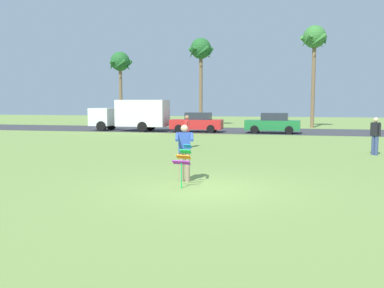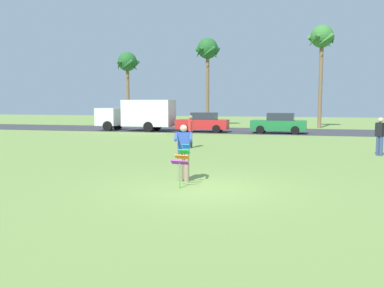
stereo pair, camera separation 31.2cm
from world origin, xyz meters
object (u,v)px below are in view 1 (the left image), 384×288
Objects in this scene: parked_truck_white_box at (133,114)px; parked_car_red at (197,123)px; palm_tree_right_near at (201,52)px; palm_tree_centre_far at (314,42)px; person_walker_near at (187,130)px; parked_car_green at (273,123)px; palm_tree_left_near at (120,64)px; person_walker_far at (375,135)px; kite_held at (183,159)px; person_kite_flyer at (184,151)px.

parked_car_red is at bearing 0.00° from parked_truck_white_box.
palm_tree_right_near is at bearing 65.82° from parked_truck_white_box.
palm_tree_centre_far is 22.40m from person_walker_near.
palm_tree_centre_far is (9.48, 8.26, 7.33)m from parked_car_red.
palm_tree_left_near is (-17.06, 10.18, 5.83)m from parked_car_green.
parked_truck_white_box is 20.88m from person_walker_far.
parked_car_red is at bearing -138.93° from palm_tree_centre_far.
palm_tree_left_near reaches higher than parked_car_green.
parked_car_green is 0.48× the size of palm_tree_right_near.
palm_tree_right_near is (3.95, 8.79, 6.06)m from parked_truck_white_box.
parked_car_red is 2.45× the size of person_walker_far.
palm_tree_left_near is (-15.38, 31.69, 5.78)m from kite_held.
person_walker_far reaches higher than parked_car_red.
person_walker_near reaches higher than kite_held.
parked_car_green is (1.68, 21.51, -0.04)m from kite_held.
person_walker_far is at bearing 49.61° from person_kite_flyer.
parked_car_red is at bearing -42.86° from palm_tree_left_near.
palm_tree_centre_far reaches higher than person_walker_near.
person_kite_flyer is 21.13m from parked_car_red.
palm_tree_left_near is 32.23m from person_walker_far.
parked_car_red is 16.81m from person_walker_far.
parked_car_red is (-4.42, 21.51, -0.04)m from kite_held.
palm_tree_centre_far is at bearing -2.74° from palm_tree_right_near.
parked_truck_white_box is at bearing -180.00° from parked_car_red.
kite_held is 0.69× the size of person_walker_near.
palm_tree_left_near is (-15.20, 30.88, 5.65)m from person_kite_flyer.
parked_car_red is 16.06m from palm_tree_left_near.
person_kite_flyer and person_walker_far have the same top height.
parked_car_green is 2.46× the size of person_walker_far.
person_walker_far is at bearing -85.42° from palm_tree_centre_far.
palm_tree_centre_far is 5.55× the size of person_walker_far.
palm_tree_right_near reaches higher than parked_truck_white_box.
person_kite_flyer is at bearing -100.25° from palm_tree_centre_far.
parked_truck_white_box is at bearing 142.93° from person_walker_far.
kite_held is at bearing -65.24° from parked_truck_white_box.
parked_car_red is at bearing 100.03° from person_walker_near.
parked_car_green is (6.09, -0.00, 0.00)m from parked_car_red.
person_kite_flyer is 0.19× the size of palm_tree_right_near.
person_walker_far is (1.67, -20.84, -7.17)m from palm_tree_centre_far.
parked_car_red is 0.99× the size of parked_car_green.
person_walker_near is 1.00× the size of person_walker_far.
palm_tree_centre_far is 22.10m from person_walker_far.
palm_tree_left_near is at bearing 137.14° from parked_car_red.
palm_tree_right_near is at bearing 120.74° from person_walker_far.
person_walker_near is at bearing 174.02° from person_walker_far.
parked_truck_white_box reaches higher than parked_car_red.
parked_car_red is at bearing 101.60° from kite_held.
parked_car_red is (-4.24, 20.70, -0.18)m from person_kite_flyer.
parked_truck_white_box is 0.76× the size of palm_tree_right_near.
palm_tree_right_near is at bearing -8.41° from palm_tree_left_near.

